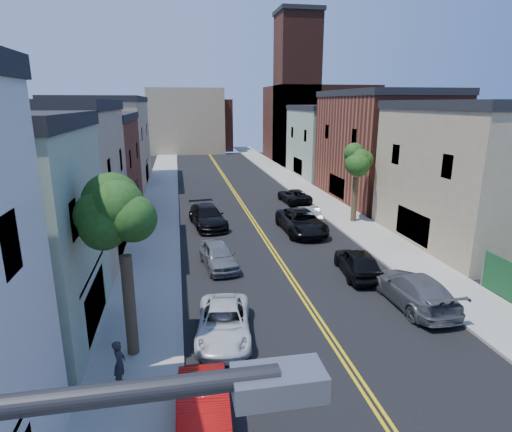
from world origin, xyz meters
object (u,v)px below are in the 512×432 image
black_car_left (208,216)px  pedestrian_left (120,363)px  red_sedan (204,418)px  black_car_right (358,262)px  white_pickup (224,323)px  dark_car_right_far (294,196)px  grey_car_right (414,290)px  grey_car_left (218,255)px  black_suv_lane (301,222)px  silver_car_right (308,215)px

black_car_left → pedestrian_left: 19.42m
red_sedan → pedestrian_left: bearing=135.4°
black_car_left → black_car_right: black_car_left is taller
white_pickup → pedestrian_left: (-3.80, -2.62, 0.32)m
white_pickup → pedestrian_left: pedestrian_left is taller
dark_car_right_far → pedestrian_left: pedestrian_left is taller
grey_car_right → grey_car_left: bearing=-37.5°
grey_car_left → black_car_right: (7.60, -2.66, 0.03)m
black_suv_lane → pedestrian_left: pedestrian_left is taller
silver_car_right → grey_car_left: bearing=49.8°
white_pickup → silver_car_right: (8.47, 15.65, 0.07)m
black_car_left → dark_car_right_far: size_ratio=1.17×
black_car_right → black_suv_lane: black_suv_lane is taller
grey_car_left → black_suv_lane: bearing=32.7°
black_car_left → pedestrian_left: (-4.33, -18.93, 0.15)m
dark_car_right_far → grey_car_right: bearing=85.0°
grey_car_left → black_car_right: bearing=-26.8°
red_sedan → silver_car_right: silver_car_right is taller
silver_car_right → pedestrian_left: pedestrian_left is taller
red_sedan → pedestrian_left: 3.81m
grey_car_right → silver_car_right: size_ratio=1.25×
black_car_left → silver_car_right: size_ratio=1.29×
pedestrian_left → black_car_left: bearing=-10.0°
grey_car_right → black_suv_lane: size_ratio=0.91×
red_sedan → grey_car_right: size_ratio=0.79×
red_sedan → grey_car_left: grey_car_left is taller
silver_car_right → black_suv_lane: 2.45m
black_car_right → white_pickup: bearing=38.6°
white_pickup → red_sedan: bearing=-94.8°
silver_car_right → dark_car_right_far: (0.92, 7.36, -0.05)m
red_sedan → black_car_left: size_ratio=0.77×
black_car_left → black_suv_lane: 7.36m
white_pickup → dark_car_right_far: dark_car_right_far is taller
black_car_right → dark_car_right_far: bearing=-87.4°
dark_car_right_far → white_pickup: bearing=63.2°
black_car_left → silver_car_right: (7.95, -0.66, -0.10)m
silver_car_right → pedestrian_left: (-12.27, -18.27, 0.25)m
black_suv_lane → pedestrian_left: size_ratio=3.65×
grey_car_left → dark_car_right_far: (8.87, 15.28, -0.07)m
grey_car_left → dark_car_right_far: size_ratio=0.91×
black_car_right → silver_car_right: size_ratio=1.04×
red_sedan → silver_car_right: bearing=67.1°
silver_car_right → pedestrian_left: 22.01m
grey_car_right → pedestrian_left: bearing=15.6°
grey_car_left → black_car_left: (0.00, 8.57, 0.08)m
black_car_left → dark_car_right_far: (8.87, 6.71, -0.15)m
black_car_right → silver_car_right: 10.58m
black_suv_lane → pedestrian_left: bearing=-125.7°
red_sedan → grey_car_left: bearing=84.3°
red_sedan → dark_car_right_far: (10.57, 28.39, -0.05)m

